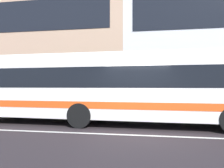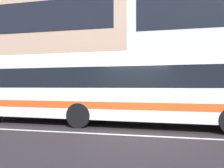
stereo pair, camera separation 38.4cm
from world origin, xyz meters
name	(u,v)px [view 1 (the left image)]	position (x,y,z in m)	size (l,w,h in m)	color
ground_plane	(135,135)	(0.00, 0.00, 0.00)	(160.00, 160.00, 0.00)	#2D2528
lane_centre_line	(135,135)	(0.00, 0.00, 0.00)	(60.00, 0.16, 0.01)	silver
hedge_row_far	(170,109)	(1.63, 5.42, 0.35)	(21.86, 1.10, 0.71)	#307127
apartment_block_left	(7,40)	(-14.46, 13.38, 6.52)	(25.83, 8.26, 13.05)	tan
transit_bus	(104,86)	(-1.51, 2.08, 1.70)	(11.99, 3.02, 3.07)	silver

